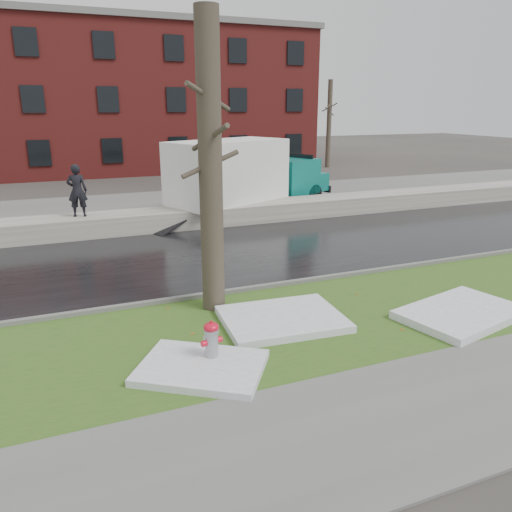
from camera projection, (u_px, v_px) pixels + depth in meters
name	position (u px, v px, depth m)	size (l,w,h in m)	color
ground	(250.00, 308.00, 11.95)	(120.00, 120.00, 0.00)	#47423D
verge	(271.00, 328.00, 10.84)	(60.00, 4.50, 0.04)	#2B521B
sidewalk	(372.00, 426.00, 7.52)	(60.00, 3.00, 0.05)	slate
road	(198.00, 257.00, 15.93)	(60.00, 7.00, 0.03)	black
parking_lot	(148.00, 208.00, 23.46)	(60.00, 9.00, 0.03)	slate
curb	(236.00, 291.00, 12.82)	(60.00, 0.15, 0.14)	slate
snowbank	(168.00, 219.00, 19.55)	(60.00, 1.60, 0.75)	#B9B4A9
brick_building	(129.00, 100.00, 37.80)	(26.00, 12.00, 10.00)	maroon
bg_tree_center	(13.00, 127.00, 31.84)	(1.40, 1.62, 6.50)	brown
bg_tree_right	(329.00, 123.00, 38.04)	(1.40, 1.62, 6.50)	brown
fire_hydrant	(212.00, 341.00, 9.19)	(0.42, 0.38, 0.85)	#9A9BA1
tree	(210.00, 167.00, 10.94)	(1.36, 1.62, 6.56)	brown
box_truck	(245.00, 175.00, 21.66)	(9.60, 5.54, 3.28)	black
worker	(77.00, 191.00, 17.99)	(0.69, 0.45, 1.90)	black
snow_patch_near	(282.00, 319.00, 11.04)	(2.60, 2.00, 0.16)	white
snow_patch_far	(201.00, 368.00, 9.01)	(2.20, 1.60, 0.14)	white
snow_patch_side	(461.00, 313.00, 11.32)	(2.80, 1.80, 0.18)	white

